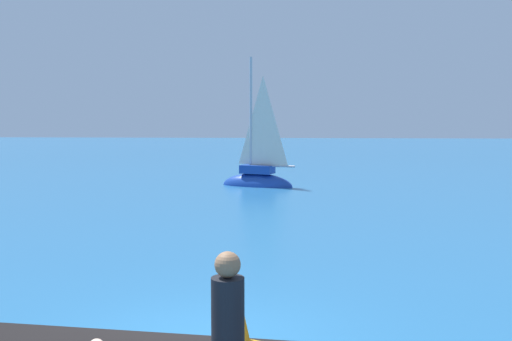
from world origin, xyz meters
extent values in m
ellipsoid|color=#193D99|center=(-0.43, 20.03, 0.00)|extent=(3.82, 2.29, 1.24)
cube|color=#193D99|center=(-0.43, 20.03, 0.83)|extent=(1.77, 1.31, 0.41)
cylinder|color=#B7B7BC|center=(-0.76, 20.14, 3.45)|extent=(0.14, 0.14, 5.65)
cylinder|color=#B2B2B7|center=(0.32, 19.79, 1.02)|extent=(2.18, 0.80, 0.11)
pyramid|color=silver|center=(-0.15, 19.94, 3.22)|extent=(1.74, 0.62, 4.30)
cylinder|color=black|center=(0.85, -3.99, 1.85)|extent=(0.28, 0.28, 0.60)
sphere|color=#9E704C|center=(0.85, -3.99, 2.26)|extent=(0.22, 0.22, 0.22)
cube|color=orange|center=(0.77, -2.88, 1.32)|extent=(0.32, 0.50, 0.45)
camera|label=1|loc=(1.40, -8.76, 3.49)|focal=41.60mm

